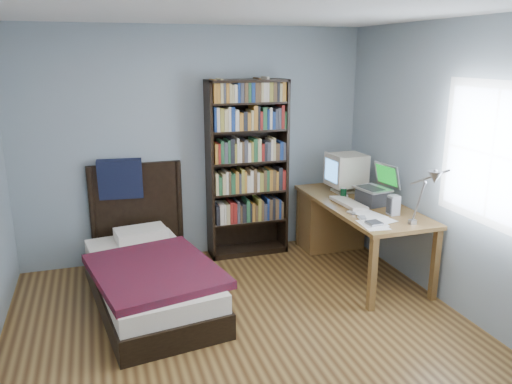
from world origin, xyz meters
TOP-DOWN VIEW (x-y plane):
  - room at (0.03, -0.00)m, footprint 4.20×4.24m
  - desk at (1.50, 1.63)m, footprint 0.75×1.75m
  - crt_monitor at (1.56, 1.58)m, footprint 0.39×0.36m
  - laptop at (1.60, 1.06)m, footprint 0.38×0.38m
  - desk_lamp at (1.50, 0.05)m, footprint 0.23×0.51m
  - keyboard at (1.36, 1.12)m, footprint 0.21×0.48m
  - speaker at (1.60, 0.70)m, footprint 0.10×0.10m
  - soda_can at (1.41, 1.33)m, footprint 0.06×0.06m
  - mouse at (1.46, 1.39)m, footprint 0.06×0.10m
  - phone_silver at (1.24, 0.84)m, footprint 0.06×0.10m
  - phone_grey at (1.27, 0.67)m, footprint 0.08×0.11m
  - external_drive at (1.28, 0.49)m, footprint 0.13×0.13m
  - bookshelf at (0.53, 1.94)m, footprint 0.88×0.30m
  - bed at (-0.67, 1.14)m, footprint 1.21×2.05m

SIDE VIEW (x-z plane):
  - bed at x=-0.67m, z-range -0.32..0.84m
  - desk at x=1.50m, z-range 0.06..0.79m
  - phone_silver at x=1.24m, z-range 0.73..0.75m
  - phone_grey at x=1.27m, z-range 0.73..0.75m
  - external_drive at x=1.28m, z-range 0.73..0.76m
  - keyboard at x=1.36m, z-range 0.72..0.77m
  - mouse at x=1.46m, z-range 0.73..0.76m
  - soda_can at x=1.41m, z-range 0.73..0.85m
  - speaker at x=1.60m, z-range 0.73..0.92m
  - laptop at x=1.60m, z-range 0.64..1.05m
  - crt_monitor at x=1.56m, z-range 0.76..1.19m
  - bookshelf at x=0.53m, z-range 0.00..1.95m
  - desk_lamp at x=1.50m, z-range 0.91..1.51m
  - room at x=0.03m, z-range 0.00..2.50m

